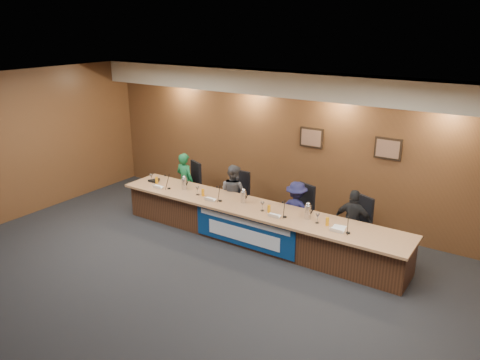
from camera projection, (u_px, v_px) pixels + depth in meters
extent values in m
plane|color=black|center=(175.00, 297.00, 7.43)|extent=(10.00, 10.00, 0.00)
cube|color=silver|center=(165.00, 95.00, 6.40)|extent=(10.00, 8.00, 0.04)
cube|color=brown|center=(295.00, 146.00, 10.07)|extent=(10.00, 0.04, 3.20)
cube|color=beige|center=(291.00, 84.00, 9.44)|extent=(10.00, 0.50, 0.50)
cube|color=#432515|center=(255.00, 225.00, 9.21)|extent=(6.00, 0.80, 0.70)
cube|color=#A1714A|center=(254.00, 208.00, 9.05)|extent=(6.10, 0.95, 0.05)
cube|color=navy|center=(243.00, 231.00, 8.88)|extent=(2.20, 0.02, 0.65)
cube|color=silver|center=(243.00, 222.00, 8.80)|extent=(2.00, 0.01, 0.10)
cube|color=silver|center=(243.00, 235.00, 8.89)|extent=(1.60, 0.01, 0.28)
cube|color=black|center=(312.00, 138.00, 9.76)|extent=(0.52, 0.04, 0.42)
cube|color=black|center=(388.00, 149.00, 8.92)|extent=(0.52, 0.04, 0.42)
imported|color=#12582E|center=(185.00, 181.00, 10.74)|extent=(0.52, 0.37, 1.34)
imported|color=#47474C|center=(233.00, 194.00, 10.04)|extent=(0.69, 0.57, 1.29)
imported|color=#15163E|center=(296.00, 210.00, 9.27)|extent=(0.81, 0.51, 1.19)
imported|color=black|center=(353.00, 222.00, 8.65)|extent=(0.76, 0.36, 1.26)
cube|color=black|center=(188.00, 188.00, 10.88)|extent=(0.63, 0.63, 0.08)
cube|color=black|center=(236.00, 199.00, 10.18)|extent=(0.49, 0.49, 0.08)
cube|color=black|center=(298.00, 214.00, 9.39)|extent=(0.61, 0.61, 0.08)
cube|color=black|center=(354.00, 228.00, 8.77)|extent=(0.64, 0.64, 0.08)
cube|color=white|center=(157.00, 187.00, 10.01)|extent=(0.24, 0.08, 0.10)
cylinder|color=black|center=(169.00, 188.00, 10.01)|extent=(0.07, 0.07, 0.02)
cylinder|color=orange|center=(157.00, 180.00, 10.32)|extent=(0.06, 0.06, 0.15)
cylinder|color=silver|center=(151.00, 178.00, 10.40)|extent=(0.08, 0.08, 0.18)
cube|color=white|center=(209.00, 199.00, 9.31)|extent=(0.24, 0.08, 0.10)
cylinder|color=black|center=(220.00, 201.00, 9.32)|extent=(0.07, 0.07, 0.02)
cylinder|color=orange|center=(203.00, 192.00, 9.58)|extent=(0.06, 0.06, 0.15)
cylinder|color=silver|center=(198.00, 191.00, 9.64)|extent=(0.08, 0.08, 0.18)
cube|color=white|center=(273.00, 215.00, 8.53)|extent=(0.24, 0.08, 0.10)
cylinder|color=black|center=(285.00, 217.00, 8.56)|extent=(0.07, 0.07, 0.02)
cylinder|color=orange|center=(269.00, 209.00, 8.75)|extent=(0.06, 0.06, 0.15)
cylinder|color=silver|center=(262.00, 206.00, 8.83)|extent=(0.08, 0.08, 0.18)
cube|color=white|center=(336.00, 230.00, 7.93)|extent=(0.24, 0.08, 0.10)
cylinder|color=black|center=(348.00, 233.00, 7.91)|extent=(0.07, 0.07, 0.02)
cylinder|color=orange|center=(327.00, 222.00, 8.20)|extent=(0.06, 0.06, 0.15)
cylinder|color=silver|center=(317.00, 218.00, 8.29)|extent=(0.08, 0.08, 0.18)
cylinder|color=silver|center=(184.00, 184.00, 9.96)|extent=(0.12, 0.12, 0.24)
cylinder|color=silver|center=(243.00, 197.00, 9.23)|extent=(0.12, 0.12, 0.23)
cylinder|color=silver|center=(308.00, 212.00, 8.46)|extent=(0.12, 0.12, 0.26)
cylinder|color=black|center=(155.00, 181.00, 10.44)|extent=(0.32, 0.32, 0.05)
cube|color=white|center=(338.00, 228.00, 8.10)|extent=(0.26, 0.33, 0.01)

